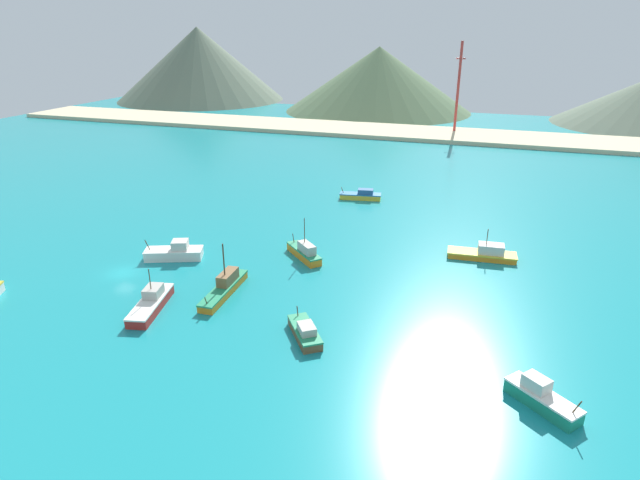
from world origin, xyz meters
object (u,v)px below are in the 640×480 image
fishing_boat_3 (305,252)px  fishing_boat_5 (225,287)px  fishing_boat_1 (361,195)px  fishing_boat_8 (151,303)px  fishing_boat_6 (305,332)px  fishing_boat_2 (541,397)px  fishing_boat_4 (175,252)px  fishing_boat_0 (484,253)px  radio_tower (458,88)px

fishing_boat_3 → fishing_boat_5: bearing=-113.2°
fishing_boat_1 → fishing_boat_8: fishing_boat_8 is taller
fishing_boat_6 → fishing_boat_8: bearing=179.6°
fishing_boat_2 → fishing_boat_4: bearing=159.8°
fishing_boat_1 → fishing_boat_3: (-0.61, -31.36, 0.22)m
fishing_boat_0 → fishing_boat_2: bearing=-78.8°
fishing_boat_0 → fishing_boat_3: (-25.43, -8.55, 0.17)m
fishing_boat_1 → fishing_boat_2: fishing_boat_2 is taller
fishing_boat_6 → radio_tower: radio_tower is taller
fishing_boat_2 → fishing_boat_4: (-50.31, 18.49, -0.00)m
fishing_boat_8 → fishing_boat_1: bearing=75.8°
fishing_boat_5 → fishing_boat_6: (13.56, -6.79, -0.16)m
fishing_boat_0 → fishing_boat_4: (-43.75, -14.73, 0.15)m
fishing_boat_0 → fishing_boat_2: fishing_boat_0 is taller
fishing_boat_4 → radio_tower: 118.05m
fishing_boat_8 → radio_tower: 130.67m
fishing_boat_4 → fishing_boat_8: size_ratio=0.90×
fishing_boat_0 → fishing_boat_2: 33.86m
fishing_boat_2 → radio_tower: size_ratio=0.25×
fishing_boat_5 → fishing_boat_8: (-6.53, -6.66, -0.04)m
fishing_boat_3 → fishing_boat_6: (7.62, -20.62, -0.25)m
fishing_boat_3 → fishing_boat_6: bearing=-69.7°
fishing_boat_0 → fishing_boat_2: size_ratio=1.48×
fishing_boat_2 → fishing_boat_5: fishing_boat_5 is taller
fishing_boat_0 → fishing_boat_6: (-17.81, -29.16, -0.08)m
fishing_boat_1 → radio_tower: 77.87m
fishing_boat_4 → fishing_boat_8: fishing_boat_8 is taller
fishing_boat_2 → fishing_boat_6: size_ratio=1.00×
fishing_boat_2 → fishing_boat_4: fishing_boat_4 is taller
fishing_boat_4 → fishing_boat_5: 14.55m
fishing_boat_5 → fishing_boat_8: bearing=-134.4°
fishing_boat_3 → radio_tower: size_ratio=0.26×
fishing_boat_1 → fishing_boat_2: 64.22m
fishing_boat_0 → fishing_boat_5: bearing=-144.5°
fishing_boat_5 → radio_tower: radio_tower is taller
fishing_boat_0 → fishing_boat_2: (6.55, -33.22, 0.15)m
fishing_boat_1 → fishing_boat_6: bearing=-82.3°
fishing_boat_1 → fishing_boat_2: size_ratio=1.24×
fishing_boat_0 → fishing_boat_3: 26.83m
fishing_boat_0 → fishing_boat_1: size_ratio=1.20×
fishing_boat_4 → fishing_boat_5: fishing_boat_5 is taller
fishing_boat_1 → fishing_boat_3: bearing=-91.1°
fishing_boat_1 → fishing_boat_8: bearing=-104.2°
fishing_boat_5 → fishing_boat_0: bearing=35.5°
fishing_boat_3 → radio_tower: radio_tower is taller
fishing_boat_2 → fishing_boat_3: bearing=142.4°
fishing_boat_2 → fishing_boat_6: bearing=170.5°
fishing_boat_2 → fishing_boat_3: size_ratio=0.95×
fishing_boat_6 → fishing_boat_8: fishing_boat_8 is taller
fishing_boat_0 → fishing_boat_4: bearing=-161.4°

